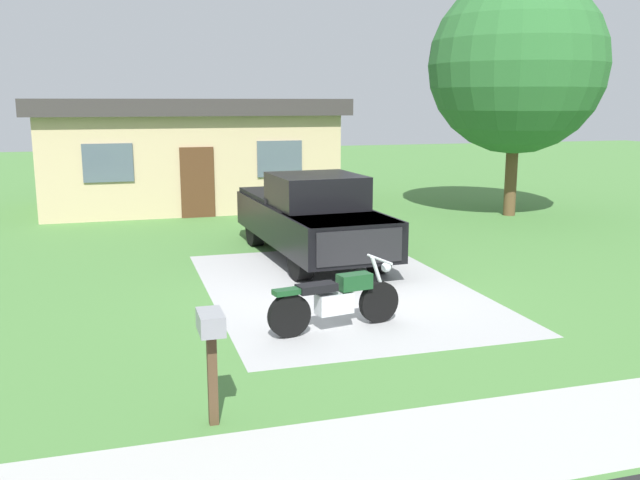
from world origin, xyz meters
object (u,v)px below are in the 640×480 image
at_px(pickup_truck, 310,215).
at_px(mailbox, 211,338).
at_px(neighbor_house, 188,152).
at_px(shade_tree, 517,65).
at_px(motorcycle, 337,299).

xyz_separation_m(pickup_truck, mailbox, (-3.19, -7.54, 0.03)).
bearing_deg(pickup_truck, neighbor_house, 101.37).
xyz_separation_m(mailbox, shade_tree, (10.63, 11.41, 3.49)).
height_order(mailbox, shade_tree, shade_tree).
relative_size(motorcycle, pickup_truck, 0.38).
bearing_deg(mailbox, shade_tree, 47.02).
bearing_deg(shade_tree, pickup_truck, -152.54).
distance_m(shade_tree, neighbor_house, 10.71).
xyz_separation_m(motorcycle, shade_tree, (8.39, 8.78, 4.00)).
distance_m(mailbox, shade_tree, 15.98).
relative_size(motorcycle, neighbor_house, 0.23).
height_order(mailbox, neighbor_house, neighbor_house).
relative_size(shade_tree, neighbor_house, 0.74).
bearing_deg(motorcycle, pickup_truck, 79.04).
bearing_deg(neighbor_house, motorcycle, -86.65).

